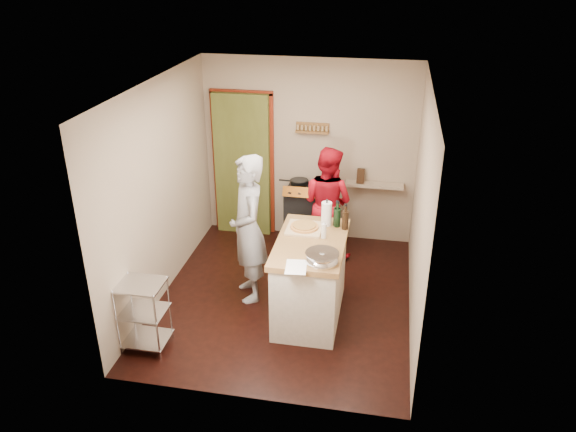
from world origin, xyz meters
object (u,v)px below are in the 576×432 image
object	(u,v)px
person_stripe	(248,229)
person_red	(327,202)
stove	(308,216)
wire_shelving	(143,312)
island	(311,277)

from	to	relation	value
person_stripe	person_red	size ratio (longest dim) A/B	1.16
stove	person_red	xyz separation A→B (m)	(0.29, -0.22, 0.33)
person_stripe	person_red	world-z (taller)	person_stripe
wire_shelving	person_stripe	bearing A→B (deg)	54.41
stove	island	xyz separation A→B (m)	(0.30, -1.71, 0.06)
stove	person_stripe	size ratio (longest dim) A/B	0.55
stove	person_stripe	xyz separation A→B (m)	(-0.49, -1.45, 0.46)
island	person_stripe	xyz separation A→B (m)	(-0.79, 0.27, 0.40)
stove	wire_shelving	xyz separation A→B (m)	(-1.33, -2.62, -0.01)
stove	person_red	size ratio (longest dim) A/B	0.64
stove	person_stripe	bearing A→B (deg)	-108.55
island	person_red	distance (m)	1.51
person_stripe	wire_shelving	bearing A→B (deg)	-61.58
wire_shelving	person_stripe	xyz separation A→B (m)	(0.84, 1.18, 0.47)
wire_shelving	island	xyz separation A→B (m)	(1.63, 0.91, 0.07)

